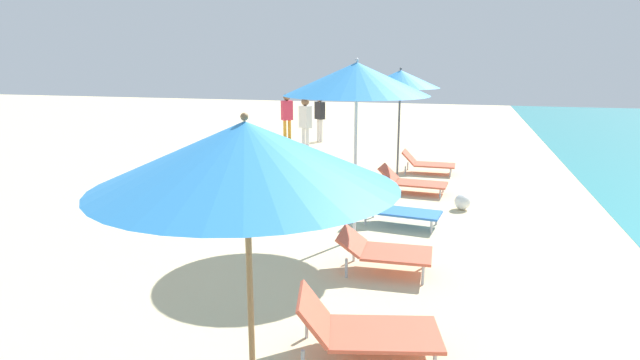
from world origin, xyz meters
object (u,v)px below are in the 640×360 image
at_px(umbrella_third, 246,155).
at_px(umbrella_farthest, 400,79).
at_px(lounger_fourth_shoreside, 399,209).
at_px(beach_ball, 462,202).
at_px(lounger_farthest_shoreside, 427,163).
at_px(lounger_fourth_inland, 383,250).
at_px(person_walking_far, 305,121).
at_px(lounger_farthest_inland, 411,181).
at_px(umbrella_fourth, 357,79).
at_px(lounger_third_shoreside, 363,328).
at_px(person_walking_mid, 320,114).
at_px(person_walking_near, 287,114).
at_px(cooler_box, 305,158).

bearing_deg(umbrella_third, umbrella_farthest, 89.73).
distance_m(lounger_fourth_shoreside, beach_ball, 1.70).
bearing_deg(lounger_farthest_shoreside, beach_ball, -73.54).
distance_m(lounger_fourth_inland, umbrella_farthest, 6.18).
relative_size(umbrella_third, person_walking_far, 1.41).
height_order(umbrella_third, lounger_farthest_inland, umbrella_third).
bearing_deg(umbrella_farthest, person_walking_far, 142.88).
xyz_separation_m(lounger_fourth_shoreside, lounger_farthest_shoreside, (0.17, 4.50, -0.01)).
height_order(umbrella_third, umbrella_fourth, umbrella_fourth).
distance_m(umbrella_third, lounger_farthest_inland, 8.03).
relative_size(umbrella_fourth, lounger_farthest_shoreside, 2.16).
distance_m(lounger_third_shoreside, umbrella_farthest, 8.21).
relative_size(lounger_fourth_inland, person_walking_far, 0.73).
xyz_separation_m(lounger_fourth_shoreside, lounger_fourth_inland, (0.07, -2.19, 0.03)).
bearing_deg(lounger_fourth_inland, person_walking_mid, 107.56).
bearing_deg(umbrella_farthest, lounger_fourth_shoreside, -82.40).
xyz_separation_m(umbrella_fourth, lounger_fourth_inland, (0.66, -1.19, -2.27)).
bearing_deg(umbrella_farthest, lounger_fourth_inland, -84.62).
height_order(lounger_farthest_inland, person_walking_near, person_walking_near).
xyz_separation_m(person_walking_far, cooler_box, (0.35, -1.23, -0.90)).
height_order(lounger_third_shoreside, lounger_farthest_inland, lounger_third_shoreside).
distance_m(umbrella_fourth, person_walking_mid, 10.51).
distance_m(umbrella_farthest, person_walking_mid, 6.44).
relative_size(person_walking_far, beach_ball, 5.67).
bearing_deg(lounger_fourth_shoreside, lounger_third_shoreside, -80.74).
distance_m(person_walking_near, cooler_box, 3.57).
relative_size(lounger_fourth_inland, lounger_farthest_shoreside, 0.97).
bearing_deg(lounger_farthest_inland, person_walking_near, 135.30).
bearing_deg(lounger_fourth_shoreside, lounger_farthest_shoreside, 94.61).
relative_size(umbrella_fourth, lounger_fourth_shoreside, 1.98).
height_order(lounger_third_shoreside, lounger_fourth_shoreside, lounger_third_shoreside).
relative_size(beach_ball, cooler_box, 0.57).
xyz_separation_m(umbrella_fourth, person_walking_near, (-4.18, 8.76, -1.51)).
bearing_deg(person_walking_far, lounger_farthest_inland, 74.98).
xyz_separation_m(umbrella_farthest, lounger_farthest_shoreside, (0.65, 0.91, -2.15)).
distance_m(umbrella_fourth, beach_ball, 3.74).
bearing_deg(beach_ball, lounger_fourth_shoreside, -130.26).
bearing_deg(lounger_farthest_shoreside, lounger_fourth_shoreside, -91.77).
height_order(lounger_fourth_inland, person_walking_near, person_walking_near).
xyz_separation_m(umbrella_fourth, person_walking_mid, (-3.32, 9.84, -1.60)).
xyz_separation_m(person_walking_mid, person_walking_far, (0.37, -2.93, 0.09)).
bearing_deg(lounger_third_shoreside, umbrella_farthest, 81.24).
distance_m(umbrella_third, cooler_box, 10.64).
height_order(umbrella_third, lounger_farthest_shoreside, umbrella_third).
distance_m(umbrella_fourth, lounger_fourth_shoreside, 2.58).
xyz_separation_m(umbrella_farthest, person_walking_far, (-3.07, 2.33, -1.34)).
distance_m(umbrella_farthest, person_walking_near, 6.14).
distance_m(lounger_third_shoreside, umbrella_fourth, 4.11).
bearing_deg(umbrella_fourth, person_walking_mid, 108.66).
xyz_separation_m(person_walking_near, person_walking_mid, (0.85, 1.08, -0.09)).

